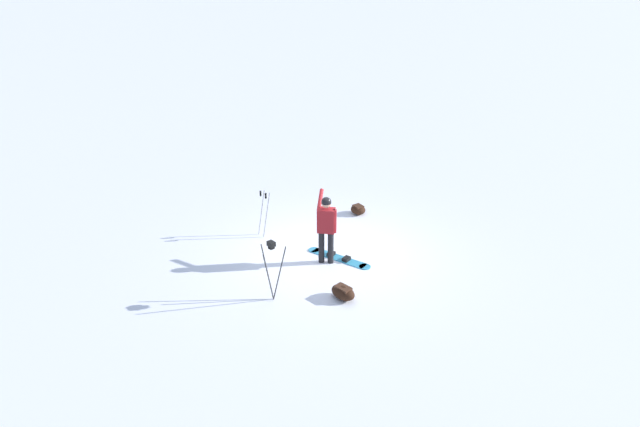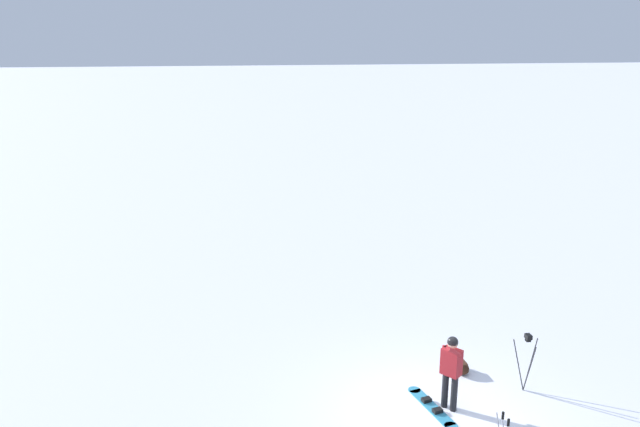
# 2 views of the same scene
# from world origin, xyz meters

# --- Properties ---
(ground_plane) EXTENTS (300.00, 300.00, 0.00)m
(ground_plane) POSITION_xyz_m (0.00, 0.00, 0.00)
(ground_plane) COLOR white
(snowboarder) EXTENTS (0.54, 0.73, 1.71)m
(snowboarder) POSITION_xyz_m (-0.35, -0.26, 1.02)
(snowboarder) COLOR black
(snowboarder) RESTS_ON ground_plane
(snowboard) EXTENTS (0.61, 1.70, 0.10)m
(snowboard) POSITION_xyz_m (-0.01, -0.34, 0.02)
(snowboard) COLOR teal
(snowboard) RESTS_ON ground_plane
(gear_bag_large) EXTENTS (0.46, 0.51, 0.26)m
(gear_bag_large) POSITION_xyz_m (2.23, 1.16, 0.14)
(gear_bag_large) COLOR black
(gear_bag_large) RESTS_ON ground_plane
(camera_tripod) EXTENTS (0.58, 0.46, 1.38)m
(camera_tripod) POSITION_xyz_m (-2.27, -0.66, 0.98)
(camera_tripod) COLOR #262628
(camera_tripod) RESTS_ON ground_plane
(gear_bag_small) EXTENTS (0.39, 0.60, 0.29)m
(gear_bag_small) POSITION_xyz_m (-1.16, -1.64, 0.16)
(gear_bag_small) COLOR black
(gear_bag_small) RESTS_ON ground_plane
(ski_poles) EXTENTS (0.25, 0.27, 1.21)m
(ski_poles) POSITION_xyz_m (-0.55, 1.89, 0.80)
(ski_poles) COLOR gray
(ski_poles) RESTS_ON ground_plane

